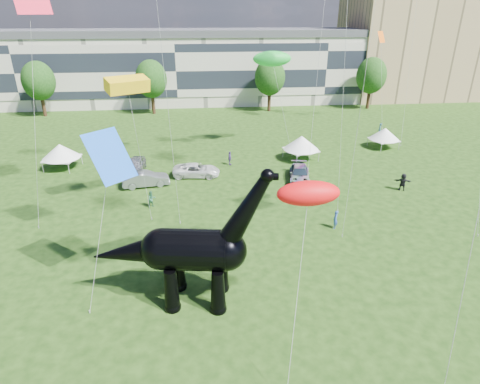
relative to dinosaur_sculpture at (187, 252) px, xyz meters
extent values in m
plane|color=#16330C|center=(5.27, -3.47, -3.39)|extent=(220.00, 220.00, 0.00)
cube|color=beige|center=(-2.73, 58.53, 2.61)|extent=(78.00, 11.00, 12.00)
cube|color=tan|center=(45.27, 61.53, 7.61)|extent=(28.00, 18.00, 22.00)
cylinder|color=#382314|center=(-24.73, 49.53, -1.79)|extent=(0.56, 0.56, 3.20)
ellipsoid|color=#14380F|center=(-24.73, 49.53, 2.93)|extent=(5.20, 5.20, 6.24)
cylinder|color=#382314|center=(-6.73, 49.53, -1.79)|extent=(0.56, 0.56, 3.20)
ellipsoid|color=#14380F|center=(-6.73, 49.53, 2.93)|extent=(5.20, 5.20, 6.24)
cylinder|color=#382314|center=(13.27, 49.53, -1.79)|extent=(0.56, 0.56, 3.20)
ellipsoid|color=#14380F|center=(13.27, 49.53, 2.93)|extent=(5.20, 5.20, 6.24)
cylinder|color=#382314|center=(31.27, 49.53, -1.79)|extent=(0.56, 0.56, 3.20)
ellipsoid|color=#14380F|center=(31.27, 49.53, 2.93)|extent=(5.20, 5.20, 6.24)
cone|color=black|center=(-1.02, -0.85, -2.03)|extent=(1.07, 1.07, 2.72)
sphere|color=black|center=(-1.02, -0.85, -3.23)|extent=(1.00, 1.00, 1.00)
cone|color=black|center=(-0.72, 1.12, -2.03)|extent=(1.07, 1.07, 2.72)
sphere|color=black|center=(-0.72, 1.12, -3.23)|extent=(1.00, 1.00, 1.00)
cone|color=black|center=(1.67, -1.27, -2.03)|extent=(1.07, 1.07, 2.72)
sphere|color=black|center=(1.67, -1.27, -3.23)|extent=(1.00, 1.00, 1.00)
cone|color=black|center=(1.98, 0.71, -2.03)|extent=(1.07, 1.07, 2.72)
sphere|color=black|center=(1.98, 0.71, -3.23)|extent=(1.00, 1.00, 1.00)
cylinder|color=black|center=(0.39, -0.06, 0.15)|extent=(4.14, 3.01, 2.45)
sphere|color=black|center=(-1.50, 0.23, 0.15)|extent=(2.45, 2.45, 2.45)
sphere|color=black|center=(2.27, -0.35, 0.15)|extent=(2.36, 2.36, 2.36)
cone|color=black|center=(3.37, -0.52, 2.78)|extent=(3.59, 1.87, 4.81)
sphere|color=black|center=(4.46, -0.69, 4.87)|extent=(0.76, 0.76, 0.76)
cylinder|color=black|center=(4.73, -0.73, 4.82)|extent=(0.69, 0.49, 0.40)
cone|color=black|center=(-3.35, 0.52, -0.15)|extent=(5.04, 2.62, 2.67)
imported|color=#ADAEB2|center=(-6.15, 21.94, -2.62)|extent=(2.02, 4.60, 1.54)
imported|color=gray|center=(-4.61, 17.92, -2.62)|extent=(4.87, 2.41, 1.53)
imported|color=silver|center=(0.46, 20.03, -2.70)|extent=(5.16, 2.75, 1.38)
imported|color=#595960|center=(11.13, 17.87, -2.67)|extent=(2.95, 5.24, 1.43)
cube|color=white|center=(12.78, 24.15, -2.19)|extent=(4.17, 4.17, 0.13)
cone|color=white|center=(12.78, 24.15, -1.32)|extent=(5.28, 5.28, 1.63)
cylinder|color=#999999|center=(11.86, 22.20, -2.79)|extent=(0.07, 0.07, 1.20)
cylinder|color=#999999|center=(14.73, 23.23, -2.79)|extent=(0.07, 0.07, 1.20)
cylinder|color=#999999|center=(10.83, 25.07, -2.79)|extent=(0.07, 0.07, 1.20)
cylinder|color=#999999|center=(13.70, 26.10, -2.79)|extent=(0.07, 0.07, 1.20)
cube|color=white|center=(24.45, 27.45, -2.31)|extent=(3.57, 3.57, 0.12)
cone|color=white|center=(24.45, 27.45, -1.52)|extent=(4.52, 4.52, 1.47)
cylinder|color=#999999|center=(23.45, 25.78, -2.85)|extent=(0.06, 0.06, 1.08)
cylinder|color=#999999|center=(26.11, 26.45, -2.85)|extent=(0.06, 0.06, 1.08)
cylinder|color=#999999|center=(22.78, 28.45, -2.85)|extent=(0.06, 0.06, 1.08)
cylinder|color=#999999|center=(25.45, 29.11, -2.85)|extent=(0.06, 0.06, 1.08)
cube|color=white|center=(-14.43, 23.94, -2.21)|extent=(3.83, 3.83, 0.13)
cone|color=white|center=(-14.43, 23.94, -1.36)|extent=(4.85, 4.85, 1.60)
cylinder|color=#999999|center=(-16.21, 22.81, -2.80)|extent=(0.06, 0.06, 1.18)
cylinder|color=#999999|center=(-13.30, 22.16, -2.80)|extent=(0.06, 0.06, 1.18)
cylinder|color=#999999|center=(-15.56, 25.73, -2.80)|extent=(0.06, 0.06, 1.18)
cylinder|color=#999999|center=(-12.64, 25.08, -2.80)|extent=(0.06, 0.06, 1.18)
imported|color=#2D5C71|center=(26.20, 32.68, -2.49)|extent=(0.62, 0.76, 1.79)
imported|color=#AA2A56|center=(1.01, 4.61, -2.49)|extent=(1.02, 0.85, 1.79)
imported|color=#4C3374|center=(4.27, 23.13, -2.60)|extent=(0.47, 0.96, 1.58)
imported|color=#2C6E48|center=(-3.55, 13.04, -2.61)|extent=(0.96, 0.93, 1.57)
imported|color=black|center=(20.57, 14.29, -2.51)|extent=(1.72, 1.01, 1.76)
imported|color=#2A4F9D|center=(11.61, 7.61, -2.61)|extent=(0.54, 0.66, 1.56)
ellipsoid|color=red|center=(6.11, -2.87, 4.77)|extent=(3.25, 3.14, 1.22)
cube|color=yellow|center=(-4.48, 12.64, 7.52)|extent=(3.61, 3.02, 1.31)
plane|color=blue|center=(-4.05, 1.90, 5.37)|extent=(3.41, 3.46, 2.61)
ellipsoid|color=green|center=(9.87, 29.07, 7.58)|extent=(4.53, 4.79, 1.78)
plane|color=#F55F0C|center=(27.98, 40.24, 9.27)|extent=(1.81, 1.47, 1.56)
camera|label=1|loc=(1.04, -19.99, 12.80)|focal=30.00mm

